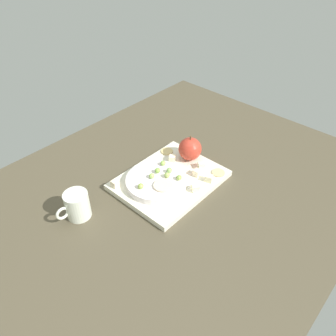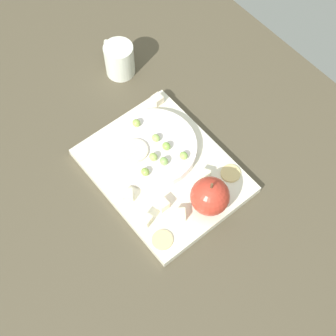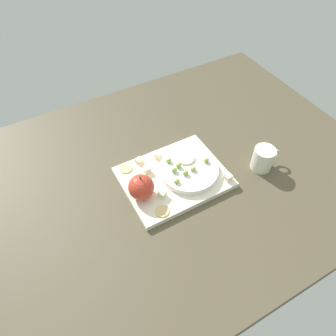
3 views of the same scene
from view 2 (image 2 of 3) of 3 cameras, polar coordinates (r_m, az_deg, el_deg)
table at (r=108.08cm, az=-3.07°, el=-0.78°), size 129.94×99.21×4.28cm
platter at (r=104.94cm, az=-0.57°, el=-0.30°), size 32.29×25.41×1.81cm
serving_dish at (r=105.53cm, az=-1.77°, el=2.32°), size 18.76×18.76×2.08cm
apple_whole at (r=97.24cm, az=4.79°, el=-3.21°), size 7.73×7.73×7.73cm
apple_stem at (r=93.26cm, az=4.99°, el=-2.02°), size 0.50×0.50×1.20cm
cheese_cube_0 at (r=99.26cm, az=-0.61°, el=-4.18°), size 2.09×2.09×2.09cm
cheese_cube_1 at (r=102.43cm, az=4.18°, el=-0.87°), size 2.90×2.90×2.09cm
cheese_cube_2 at (r=98.39cm, az=1.37°, el=-5.32°), size 2.92×2.92×2.09cm
cheese_cube_3 at (r=98.04cm, az=-2.51°, el=-5.87°), size 2.64×2.64×2.09cm
cheese_cube_4 at (r=100.44cm, az=-4.58°, el=-3.11°), size 2.90×2.90×2.09cm
cheese_cube_5 at (r=112.53cm, az=-1.22°, el=7.76°), size 2.15×2.15×2.09cm
cracker_0 at (r=104.18cm, az=7.12°, el=-0.60°), size 4.12×4.12×0.40cm
cracker_1 at (r=97.28cm, az=-0.65°, el=-8.16°), size 4.12×4.12×0.40cm
grape_0 at (r=104.70cm, az=-1.38°, el=3.44°), size 1.82×1.64×1.47cm
grape_1 at (r=102.48cm, az=1.79°, el=1.42°), size 1.82×1.64×1.47cm
grape_2 at (r=100.65cm, az=-2.61°, el=-0.43°), size 1.82×1.64×1.51cm
grape_3 at (r=103.50cm, az=-0.19°, el=2.50°), size 1.82×1.64×1.64cm
grape_4 at (r=102.17cm, az=-1.68°, el=1.27°), size 1.82×1.64×1.72cm
grape_5 at (r=106.89cm, az=-3.61°, el=5.12°), size 1.82×1.64×1.55cm
grape_6 at (r=101.64cm, az=-0.47°, el=0.78°), size 1.82×1.64×1.69cm
apple_slice_0 at (r=103.75cm, az=-3.84°, el=1.96°), size 5.75×5.75×0.60cm
cup at (r=118.80cm, az=-5.57°, el=12.18°), size 10.02×6.81×8.11cm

